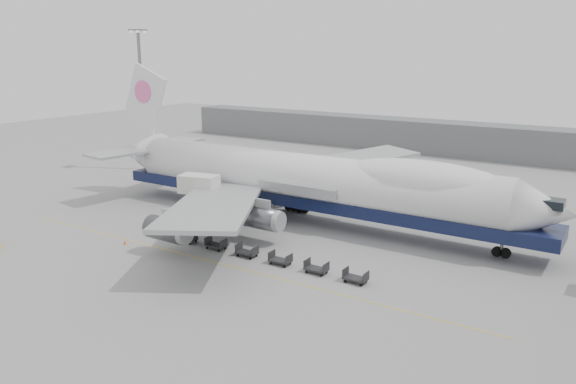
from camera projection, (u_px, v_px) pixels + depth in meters
The scene contains 13 objects.
ground at pixel (250, 246), 64.23m from camera, with size 260.00×260.00×0.00m, color gray.
apron_line at pixel (216, 263), 59.33m from camera, with size 60.00×0.15×0.01m, color gold.
hangar at pixel (400, 134), 125.68m from camera, with size 110.00×8.00×7.00m, color slate.
floodlight_mast at pixel (142, 93), 102.31m from camera, with size 2.40×2.40×25.43m.
airliner at pixel (309, 180), 72.29m from camera, with size 67.00×55.30×19.98m.
catering_truck at pixel (200, 195), 73.05m from camera, with size 5.77×4.54×6.17m.
traffic_cone at pixel (125, 242), 64.85m from camera, with size 0.34×0.34×0.50m.
dolly_0 at pixel (187, 238), 65.52m from camera, with size 2.30×1.35×1.30m.
dolly_1 at pixel (216, 245), 63.23m from camera, with size 2.30×1.35×1.30m.
dolly_2 at pixel (247, 252), 60.95m from camera, with size 2.30×1.35×1.30m.
dolly_3 at pixel (280, 260), 58.67m from camera, with size 2.30×1.35×1.30m.
dolly_4 at pixel (316, 268), 56.38m from camera, with size 2.30×1.35×1.30m.
dolly_5 at pixel (356, 278), 54.10m from camera, with size 2.30×1.35×1.30m.
Camera 1 is at (36.53, -48.71, 21.83)m, focal length 35.00 mm.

